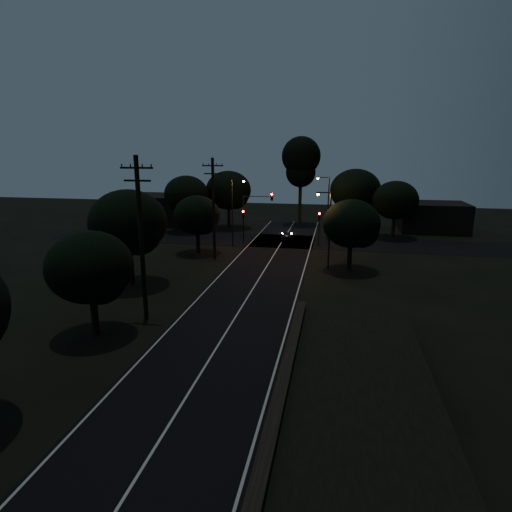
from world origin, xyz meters
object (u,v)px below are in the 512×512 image
(signal_left, at_px, (243,220))
(streetlight_c, at_px, (328,225))
(signal_right, at_px, (319,223))
(signal_mast, at_px, (257,209))
(car, at_px, (286,236))
(utility_pole_far, at_px, (214,207))
(streetlight_a, at_px, (234,208))
(tall_pine, at_px, (301,161))
(utility_pole_mid, at_px, (141,237))
(streetlight_b, at_px, (327,204))

(signal_left, distance_m, streetlight_c, 14.52)
(signal_right, xyz_separation_m, signal_mast, (-7.51, 0.00, 1.50))
(car, bearing_deg, signal_mast, 33.46)
(signal_right, bearing_deg, utility_pole_far, -143.00)
(signal_left, relative_size, signal_right, 1.00)
(utility_pole_far, relative_size, streetlight_a, 1.31)
(tall_pine, relative_size, signal_mast, 2.11)
(signal_right, relative_size, streetlight_a, 0.51)
(streetlight_a, bearing_deg, tall_pine, 69.64)
(signal_mast, xyz_separation_m, streetlight_c, (8.74, -9.99, 0.01))
(signal_mast, bearing_deg, utility_pole_far, -111.11)
(tall_pine, relative_size, car, 4.04)
(utility_pole_mid, xyz_separation_m, utility_pole_far, (0.00, 17.00, -0.25))
(tall_pine, bearing_deg, signal_left, -110.46)
(signal_mast, bearing_deg, tall_pine, 75.38)
(tall_pine, height_order, signal_left, tall_pine)
(utility_pole_far, height_order, streetlight_b, utility_pole_far)
(utility_pole_mid, xyz_separation_m, streetlight_c, (11.83, 15.00, -1.39))
(signal_left, distance_m, car, 6.11)
(signal_mast, distance_m, streetlight_b, 9.15)
(signal_right, distance_m, streetlight_c, 10.18)
(utility_pole_mid, distance_m, streetlight_c, 19.15)
(streetlight_c, xyz_separation_m, car, (-5.40, 12.61, -3.79))
(signal_mast, height_order, streetlight_c, streetlight_c)
(signal_right, relative_size, signal_mast, 0.66)
(tall_pine, bearing_deg, utility_pole_mid, -99.93)
(utility_pole_mid, distance_m, streetlight_b, 31.15)
(utility_pole_far, height_order, car, utility_pole_far)
(streetlight_a, bearing_deg, signal_right, 11.34)
(utility_pole_mid, relative_size, streetlight_a, 1.38)
(tall_pine, bearing_deg, signal_mast, -104.62)
(streetlight_a, bearing_deg, car, 38.74)
(signal_left, distance_m, signal_mast, 2.26)
(utility_pole_mid, bearing_deg, car, 76.88)
(signal_right, height_order, streetlight_b, streetlight_b)
(utility_pole_mid, distance_m, signal_left, 25.19)
(streetlight_c, bearing_deg, utility_pole_far, 170.40)
(utility_pole_mid, bearing_deg, signal_mast, 82.96)
(utility_pole_far, distance_m, signal_mast, 8.64)
(utility_pole_far, height_order, signal_left, utility_pole_far)
(streetlight_a, bearing_deg, signal_left, 70.41)
(tall_pine, bearing_deg, utility_pole_far, -106.93)
(streetlight_c, bearing_deg, signal_right, 97.02)
(tall_pine, height_order, streetlight_b, tall_pine)
(utility_pole_far, relative_size, tall_pine, 0.80)
(signal_left, bearing_deg, utility_pole_far, -99.94)
(signal_left, xyz_separation_m, signal_mast, (1.69, 0.00, 1.50))
(signal_mast, bearing_deg, signal_left, -179.87)
(signal_left, xyz_separation_m, car, (5.03, 2.62, -2.28))
(car, bearing_deg, streetlight_c, 108.64)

